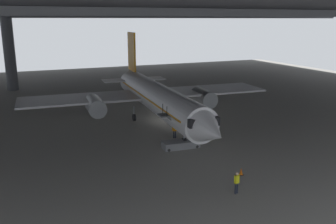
# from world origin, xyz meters

# --- Properties ---
(ground_plane) EXTENTS (110.00, 110.00, 0.00)m
(ground_plane) POSITION_xyz_m (0.00, 0.00, 0.00)
(ground_plane) COLOR gray
(hangar_structure) EXTENTS (121.00, 99.00, 14.57)m
(hangar_structure) POSITION_xyz_m (-0.06, 13.78, 13.94)
(hangar_structure) COLOR #4C4F54
(hangar_structure) RESTS_ON ground_plane
(airplane_main) EXTENTS (32.16, 33.29, 10.56)m
(airplane_main) POSITION_xyz_m (-2.84, -0.65, 3.28)
(airplane_main) COLOR white
(airplane_main) RESTS_ON ground_plane
(boarding_stairs) EXTENTS (4.09, 1.73, 4.47)m
(boarding_stairs) POSITION_xyz_m (-3.94, -9.86, 0.72)
(boarding_stairs) COLOR slate
(boarding_stairs) RESTS_ON ground_plane
(crew_worker_near_nose) EXTENTS (0.54, 0.30, 1.67)m
(crew_worker_near_nose) POSITION_xyz_m (-4.36, -20.42, 0.95)
(crew_worker_near_nose) COLOR #232838
(crew_worker_near_nose) RESTS_ON ground_plane
(crew_worker_by_stairs) EXTENTS (0.52, 0.34, 1.56)m
(crew_worker_by_stairs) POSITION_xyz_m (-3.15, -6.86, 0.88)
(crew_worker_by_stairs) COLOR #232838
(crew_worker_by_stairs) RESTS_ON ground_plane
(traffic_cone_orange) EXTENTS (0.36, 0.36, 0.60)m
(traffic_cone_orange) POSITION_xyz_m (-2.14, -17.79, 0.29)
(traffic_cone_orange) COLOR black
(traffic_cone_orange) RESTS_ON ground_plane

